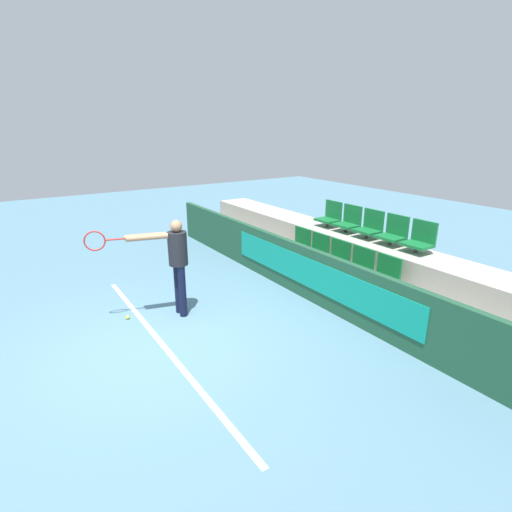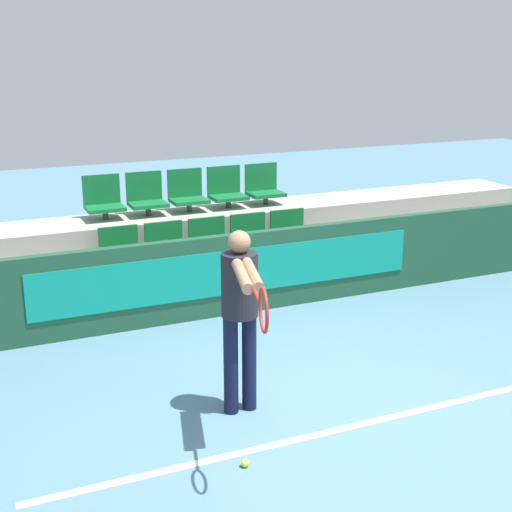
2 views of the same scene
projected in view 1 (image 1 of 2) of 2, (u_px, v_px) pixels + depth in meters
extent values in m
plane|color=slate|center=(153.00, 346.00, 5.96)|extent=(30.00, 30.00, 0.00)
cube|color=white|center=(161.00, 343.00, 6.02)|extent=(5.56, 0.08, 0.01)
cube|color=#1E4C33|center=(311.00, 275.00, 7.40)|extent=(10.96, 0.12, 1.00)
cube|color=#0F937A|center=(310.00, 274.00, 7.30)|extent=(4.82, 0.02, 0.55)
cube|color=#ADA89E|center=(331.00, 282.00, 7.74)|extent=(10.56, 0.86, 0.49)
cube|color=#ADA89E|center=(363.00, 262.00, 8.11)|extent=(10.56, 0.86, 0.98)
cylinder|color=#333333|center=(296.00, 251.00, 8.58)|extent=(0.07, 0.07, 0.12)
cube|color=#146B33|center=(296.00, 248.00, 8.55)|extent=(0.48, 0.39, 0.05)
cube|color=#146B33|center=(303.00, 237.00, 8.57)|extent=(0.48, 0.04, 0.39)
cylinder|color=#333333|center=(314.00, 258.00, 8.12)|extent=(0.07, 0.07, 0.12)
cube|color=#146B33|center=(314.00, 254.00, 8.09)|extent=(0.48, 0.39, 0.05)
cube|color=#146B33|center=(321.00, 243.00, 8.12)|extent=(0.48, 0.04, 0.39)
cylinder|color=#333333|center=(333.00, 266.00, 7.67)|extent=(0.07, 0.07, 0.12)
cube|color=#146B33|center=(333.00, 262.00, 7.64)|extent=(0.48, 0.39, 0.05)
cube|color=#146B33|center=(341.00, 250.00, 7.66)|extent=(0.48, 0.04, 0.39)
cylinder|color=#333333|center=(355.00, 275.00, 7.21)|extent=(0.07, 0.07, 0.12)
cube|color=#146B33|center=(356.00, 271.00, 7.19)|extent=(0.48, 0.39, 0.05)
cube|color=#146B33|center=(363.00, 258.00, 7.21)|extent=(0.48, 0.04, 0.39)
cylinder|color=#333333|center=(380.00, 285.00, 6.76)|extent=(0.07, 0.07, 0.12)
cube|color=#146B33|center=(381.00, 281.00, 6.73)|extent=(0.48, 0.39, 0.05)
cube|color=#146B33|center=(389.00, 266.00, 6.76)|extent=(0.48, 0.04, 0.39)
cylinder|color=#333333|center=(327.00, 224.00, 8.87)|extent=(0.07, 0.07, 0.12)
cube|color=#146B33|center=(327.00, 220.00, 8.84)|extent=(0.48, 0.39, 0.05)
cube|color=#146B33|center=(334.00, 210.00, 8.87)|extent=(0.48, 0.04, 0.39)
cylinder|color=#333333|center=(346.00, 229.00, 8.42)|extent=(0.07, 0.07, 0.12)
cube|color=#146B33|center=(346.00, 225.00, 8.39)|extent=(0.48, 0.39, 0.05)
cube|color=#146B33|center=(353.00, 214.00, 8.41)|extent=(0.48, 0.04, 0.39)
cylinder|color=#333333|center=(366.00, 235.00, 7.96)|extent=(0.07, 0.07, 0.12)
cube|color=#146B33|center=(367.00, 231.00, 7.94)|extent=(0.48, 0.39, 0.05)
cube|color=#146B33|center=(374.00, 219.00, 7.96)|extent=(0.48, 0.04, 0.39)
cylinder|color=#333333|center=(390.00, 242.00, 7.51)|extent=(0.07, 0.07, 0.12)
cube|color=#146B33|center=(390.00, 237.00, 7.48)|extent=(0.48, 0.39, 0.05)
cube|color=#146B33|center=(398.00, 225.00, 7.51)|extent=(0.48, 0.04, 0.39)
cylinder|color=#333333|center=(416.00, 249.00, 7.06)|extent=(0.07, 0.07, 0.12)
cube|color=#146B33|center=(417.00, 245.00, 7.03)|extent=(0.48, 0.39, 0.05)
cube|color=#146B33|center=(424.00, 231.00, 7.05)|extent=(0.48, 0.04, 0.39)
cylinder|color=black|center=(178.00, 288.00, 6.91)|extent=(0.13, 0.13, 0.91)
cylinder|color=black|center=(182.00, 291.00, 6.77)|extent=(0.13, 0.13, 0.91)
cylinder|color=black|center=(178.00, 248.00, 6.61)|extent=(0.32, 0.32, 0.57)
sphere|color=#9E7051|center=(176.00, 226.00, 6.49)|extent=(0.20, 0.20, 0.20)
cylinder|color=#9E7051|center=(145.00, 236.00, 6.42)|extent=(0.25, 0.65, 0.09)
cylinder|color=#9E7051|center=(147.00, 237.00, 6.35)|extent=(0.25, 0.65, 0.09)
cylinder|color=#AD231E|center=(115.00, 239.00, 6.24)|extent=(0.10, 0.30, 0.03)
torus|color=#AD231E|center=(95.00, 241.00, 6.15)|extent=(0.11, 0.32, 0.32)
sphere|color=#CCDB33|center=(128.00, 317.00, 6.78)|extent=(0.07, 0.07, 0.07)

